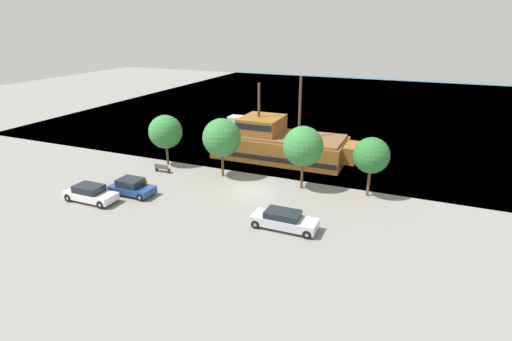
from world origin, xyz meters
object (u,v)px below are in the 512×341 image
(moored_boat_dockside, at_px, (242,125))
(fire_hydrant, at_px, (146,183))
(parked_car_curb_front, at_px, (284,220))
(parked_car_curb_rear, at_px, (90,193))
(pirate_ship, at_px, (279,144))
(bench_promenade_east, at_px, (162,168))
(parked_car_curb_mid, at_px, (132,187))

(moored_boat_dockside, height_order, fire_hydrant, moored_boat_dockside)
(moored_boat_dockside, distance_m, parked_car_curb_front, 28.35)
(parked_car_curb_front, height_order, fire_hydrant, parked_car_curb_front)
(moored_boat_dockside, height_order, parked_car_curb_rear, moored_boat_dockside)
(pirate_ship, bearing_deg, parked_car_curb_front, -68.70)
(bench_promenade_east, bearing_deg, parked_car_curb_rear, -99.76)
(parked_car_curb_front, xyz_separation_m, fire_hydrant, (-13.95, 2.40, -0.27))
(parked_car_curb_mid, relative_size, parked_car_curb_rear, 0.87)
(bench_promenade_east, bearing_deg, pirate_ship, 43.83)
(fire_hydrant, bearing_deg, moored_boat_dockside, 91.53)
(pirate_ship, relative_size, moored_boat_dockside, 2.09)
(pirate_ship, xyz_separation_m, parked_car_curb_front, (5.84, -14.97, -0.95))
(parked_car_curb_mid, xyz_separation_m, parked_car_curb_rear, (-2.24, -2.46, 0.00))
(bench_promenade_east, bearing_deg, moored_boat_dockside, 88.68)
(pirate_ship, height_order, moored_boat_dockside, pirate_ship)
(parked_car_curb_rear, bearing_deg, moored_boat_dockside, 86.06)
(pirate_ship, xyz_separation_m, parked_car_curb_rear, (-10.50, -16.81, -0.92))
(bench_promenade_east, bearing_deg, fire_hydrant, -75.31)
(moored_boat_dockside, relative_size, fire_hydrant, 9.64)
(parked_car_curb_rear, height_order, fire_hydrant, parked_car_curb_rear)
(parked_car_curb_rear, bearing_deg, bench_promenade_east, 80.24)
(fire_hydrant, height_order, bench_promenade_east, bench_promenade_east)
(parked_car_curb_mid, height_order, parked_car_curb_rear, parked_car_curb_mid)
(parked_car_curb_front, xyz_separation_m, parked_car_curb_rear, (-16.34, -1.84, 0.03))
(fire_hydrant, bearing_deg, pirate_ship, 57.17)
(fire_hydrant, xyz_separation_m, bench_promenade_east, (-1.00, 3.82, 0.02))
(parked_car_curb_rear, xyz_separation_m, bench_promenade_east, (1.39, 8.06, -0.28))
(parked_car_curb_front, relative_size, fire_hydrant, 6.24)
(parked_car_curb_front, relative_size, parked_car_curb_mid, 1.23)
(pirate_ship, distance_m, parked_car_curb_rear, 19.84)
(parked_car_curb_front, relative_size, bench_promenade_east, 3.04)
(moored_boat_dockside, bearing_deg, parked_car_curb_mid, -88.95)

